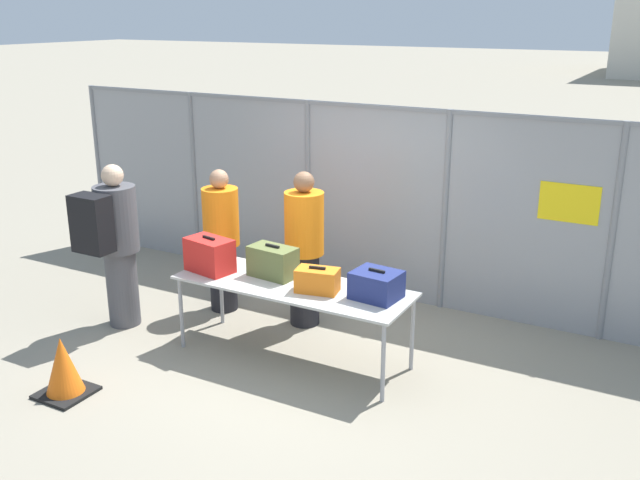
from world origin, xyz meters
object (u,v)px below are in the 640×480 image
(suitcase_olive, at_px, (273,262))
(suitcase_navy, at_px, (376,285))
(security_worker_far, at_px, (222,239))
(suitcase_red, at_px, (210,255))
(traffic_cone, at_px, (63,368))
(traveler_hooded, at_px, (114,240))
(utility_trailer, at_px, (545,233))
(inspection_table, at_px, (293,289))
(suitcase_orange, at_px, (317,280))
(security_worker_near, at_px, (304,247))

(suitcase_olive, distance_m, suitcase_navy, 1.12)
(suitcase_navy, distance_m, security_worker_far, 2.25)
(suitcase_red, distance_m, suitcase_olive, 0.66)
(suitcase_navy, xyz_separation_m, traffic_cone, (-2.27, -1.67, -0.65))
(traveler_hooded, bearing_deg, utility_trailer, 59.12)
(suitcase_navy, bearing_deg, utility_trailer, 80.56)
(suitcase_red, height_order, traveler_hooded, traveler_hooded)
(inspection_table, height_order, utility_trailer, inspection_table)
(inspection_table, relative_size, suitcase_navy, 5.24)
(suitcase_red, distance_m, utility_trailer, 4.92)
(suitcase_orange, bearing_deg, traffic_cone, -138.11)
(suitcase_orange, height_order, security_worker_far, security_worker_far)
(suitcase_olive, height_order, traveler_hooded, traveler_hooded)
(utility_trailer, bearing_deg, traveler_hooded, -128.91)
(suitcase_red, height_order, traffic_cone, suitcase_red)
(traffic_cone, bearing_deg, security_worker_near, 64.76)
(suitcase_red, bearing_deg, suitcase_orange, 1.88)
(suitcase_orange, relative_size, security_worker_near, 0.25)
(suitcase_red, bearing_deg, suitcase_navy, 5.29)
(traveler_hooded, distance_m, traffic_cone, 1.63)
(security_worker_far, height_order, utility_trailer, security_worker_far)
(suitcase_red, xyz_separation_m, utility_trailer, (2.43, 4.23, -0.56))
(inspection_table, relative_size, traffic_cone, 4.23)
(suitcase_orange, distance_m, traveler_hooded, 2.34)
(inspection_table, bearing_deg, traveler_hooded, -172.90)
(security_worker_near, bearing_deg, suitcase_navy, 129.71)
(suitcase_red, xyz_separation_m, suitcase_olive, (0.63, 0.18, -0.02))
(suitcase_navy, height_order, utility_trailer, suitcase_navy)
(suitcase_olive, distance_m, utility_trailer, 4.47)
(traveler_hooded, bearing_deg, suitcase_orange, 13.15)
(suitcase_navy, xyz_separation_m, utility_trailer, (0.68, 4.07, -0.52))
(suitcase_red, height_order, security_worker_near, security_worker_near)
(traffic_cone, bearing_deg, security_worker_far, 87.43)
(suitcase_red, relative_size, security_worker_far, 0.32)
(suitcase_red, distance_m, suitcase_orange, 1.21)
(suitcase_olive, bearing_deg, suitcase_orange, -13.39)
(security_worker_far, distance_m, traffic_cone, 2.33)
(suitcase_olive, xyz_separation_m, traffic_cone, (-1.15, -1.68, -0.67))
(traveler_hooded, height_order, traffic_cone, traveler_hooded)
(inspection_table, xyz_separation_m, suitcase_olive, (-0.28, 0.09, 0.20))
(suitcase_olive, bearing_deg, suitcase_navy, -0.73)
(suitcase_olive, xyz_separation_m, suitcase_orange, (0.58, -0.14, -0.04))
(suitcase_olive, xyz_separation_m, security_worker_near, (-0.03, 0.68, -0.05))
(security_worker_far, bearing_deg, suitcase_orange, 179.08)
(traveler_hooded, bearing_deg, suitcase_red, 16.63)
(inspection_table, distance_m, traffic_cone, 2.19)
(utility_trailer, bearing_deg, traffic_cone, -117.16)
(security_worker_far, height_order, traffic_cone, security_worker_far)
(suitcase_orange, height_order, security_worker_near, security_worker_near)
(suitcase_olive, bearing_deg, inspection_table, -18.43)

